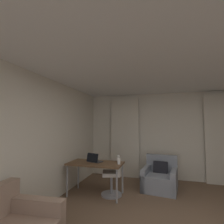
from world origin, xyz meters
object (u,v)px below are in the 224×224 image
at_px(armchair, 160,178).
at_px(desk, 96,165).
at_px(laptop, 94,160).
at_px(desk_chair, 113,178).

distance_m(armchair, desk, 1.70).
relative_size(armchair, laptop, 2.58).
distance_m(desk_chair, laptop, 0.60).
xyz_separation_m(desk, desk_chair, (0.40, 0.09, -0.28)).
distance_m(desk, desk_chair, 0.50).
height_order(desk, desk_chair, desk_chair).
xyz_separation_m(armchair, laptop, (-1.50, -0.76, 0.52)).
relative_size(desk, desk_chair, 1.44).
relative_size(armchair, desk, 0.77).
bearing_deg(laptop, armchair, 26.81).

